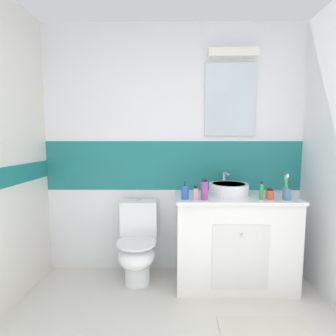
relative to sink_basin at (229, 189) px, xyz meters
name	(u,v)px	position (x,y,z in m)	size (l,w,h in m)	color
wall_back_tiled	(174,150)	(-0.51, 0.28, 0.35)	(3.20, 0.20, 2.50)	white
vanity_cabinet	(233,239)	(0.05, -0.03, -0.48)	(1.09, 0.55, 0.85)	white
sink_basin	(229,189)	(0.00, 0.00, 0.00)	(0.37, 0.41, 0.20)	white
toilet	(138,245)	(-0.86, -0.01, -0.55)	(0.37, 0.50, 0.77)	white
toothbrush_cup	(287,193)	(0.45, -0.20, 0.00)	(0.07, 0.07, 0.23)	#4C7299
soap_dispenser	(185,192)	(-0.42, -0.18, 0.00)	(0.06, 0.06, 0.16)	#2659B2
perfume_flask_small	(196,193)	(-0.33, -0.21, 0.00)	(0.04, 0.03, 0.12)	pink
hair_gel_jar	(270,194)	(0.32, -0.18, -0.01)	(0.07, 0.07, 0.10)	#D84C33
mouthwash_bottle	(204,190)	(-0.25, -0.20, 0.03)	(0.06, 0.06, 0.18)	#993F99
toothpaste_tube_upright	(261,191)	(0.24, -0.19, 0.02)	(0.03, 0.03, 0.16)	green
bath_mat	(267,333)	(0.14, -0.69, -0.90)	(0.65, 0.33, 0.01)	beige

